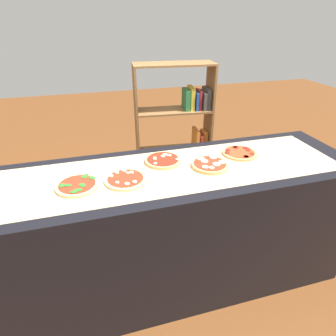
{
  "coord_description": "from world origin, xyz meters",
  "views": [
    {
      "loc": [
        -0.41,
        -1.45,
        1.76
      ],
      "look_at": [
        0.0,
        0.0,
        0.94
      ],
      "focal_mm": 30.54,
      "sensor_mm": 36.0,
      "label": 1
    }
  ],
  "objects": [
    {
      "name": "pizza_mozzarella_3",
      "position": [
        0.26,
        -0.02,
        0.94
      ],
      "size": [
        0.23,
        0.23,
        0.03
      ],
      "color": "#DBB26B",
      "rests_on": "parchment_paper"
    },
    {
      "name": "parchment_paper",
      "position": [
        0.0,
        0.0,
        0.93
      ],
      "size": [
        2.15,
        0.55,
        0.0
      ],
      "primitive_type": "cube",
      "color": "tan",
      "rests_on": "counter"
    },
    {
      "name": "pizza_pepperoni_4",
      "position": [
        0.53,
        0.09,
        0.94
      ],
      "size": [
        0.23,
        0.23,
        0.02
      ],
      "color": "tan",
      "rests_on": "parchment_paper"
    },
    {
      "name": "counter",
      "position": [
        0.0,
        0.0,
        0.46
      ],
      "size": [
        2.43,
        0.7,
        0.92
      ],
      "primitive_type": "cube",
      "color": "black",
      "rests_on": "ground_plane"
    },
    {
      "name": "pizza_mushroom_2",
      "position": [
        0.0,
        0.12,
        0.94
      ],
      "size": [
        0.23,
        0.23,
        0.03
      ],
      "color": "#DBB26B",
      "rests_on": "parchment_paper"
    },
    {
      "name": "ground_plane",
      "position": [
        0.0,
        0.0,
        0.0
      ],
      "size": [
        12.0,
        12.0,
        0.0
      ],
      "primitive_type": "plane",
      "color": "brown"
    },
    {
      "name": "pizza_spinach_0",
      "position": [
        -0.53,
        -0.04,
        0.94
      ],
      "size": [
        0.23,
        0.23,
        0.02
      ],
      "color": "#E5C17F",
      "rests_on": "parchment_paper"
    },
    {
      "name": "pizza_mushroom_1",
      "position": [
        -0.26,
        -0.05,
        0.94
      ],
      "size": [
        0.24,
        0.24,
        0.02
      ],
      "color": "#E5C17F",
      "rests_on": "parchment_paper"
    },
    {
      "name": "bookshelf",
      "position": [
        0.5,
        1.22,
        0.65
      ],
      "size": [
        0.8,
        0.36,
        1.35
      ],
      "color": "brown",
      "rests_on": "ground_plane"
    }
  ]
}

